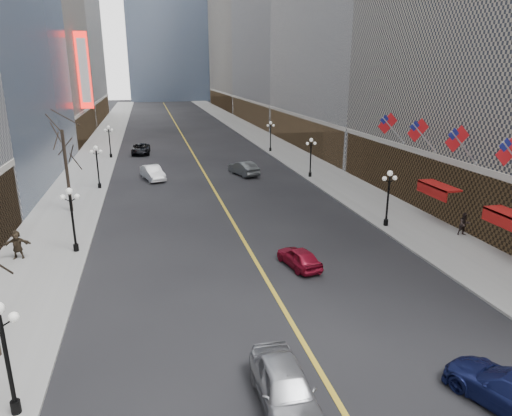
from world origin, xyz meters
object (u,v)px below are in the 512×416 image
streetlamp_west_3 (109,138)px  car_nb_far (141,149)px  streetlamp_east_2 (311,153)px  car_nb_near (285,387)px  streetlamp_east_3 (271,133)px  car_sb_far (244,168)px  car_sb_mid (299,257)px  car_nb_mid (153,173)px  streetlamp_west_1 (72,213)px  streetlamp_east_1 (388,192)px  streetlamp_west_0 (5,348)px  streetlamp_west_2 (97,162)px

streetlamp_west_3 → car_nb_far: streetlamp_west_3 is taller
streetlamp_east_2 → car_nb_near: bearing=-111.2°
streetlamp_east_3 → car_sb_far: size_ratio=0.90×
streetlamp_east_3 → car_sb_far: bearing=-116.3°
streetlamp_east_3 → car_sb_mid: 42.85m
car_nb_near → car_nb_mid: size_ratio=1.03×
car_nb_far → streetlamp_west_1: bearing=-93.7°
car_sb_far → streetlamp_west_3: bearing=-59.2°
streetlamp_east_1 → car_sb_far: 22.55m
streetlamp_east_2 → streetlamp_west_0: (-23.60, -34.00, 0.00)m
streetlamp_east_1 → car_sb_far: (-7.31, 21.23, -2.07)m
streetlamp_west_3 → streetlamp_east_2: bearing=-37.3°
streetlamp_east_1 → streetlamp_west_0: (-23.60, -16.00, 0.00)m
car_sb_mid → car_nb_far: bearing=-88.7°
car_nb_mid → car_nb_far: car_nb_mid is taller
streetlamp_east_1 → car_nb_near: streetlamp_east_1 is taller
streetlamp_west_2 → streetlamp_west_3: same height
car_nb_near → car_nb_far: car_nb_near is taller
car_sb_far → streetlamp_east_3: bearing=-133.3°
car_nb_near → car_sb_far: bearing=81.3°
streetlamp_west_1 → car_sb_mid: size_ratio=1.17×
streetlamp_east_2 → car_sb_far: bearing=156.2°
streetlamp_east_2 → car_nb_far: size_ratio=0.81×
streetlamp_east_2 → car_sb_mid: bearing=-111.3°
streetlamp_east_3 → car_sb_far: 16.61m
streetlamp_east_3 → car_nb_mid: streetlamp_east_3 is taller
car_sb_far → streetlamp_west_2: bearing=-5.8°
streetlamp_east_2 → car_nb_far: bearing=133.3°
car_sb_far → car_nb_near: bearing=63.5°
streetlamp_east_2 → streetlamp_west_3: size_ratio=1.00×
streetlamp_east_2 → car_nb_mid: bearing=169.8°
streetlamp_east_1 → car_sb_far: size_ratio=0.90×
streetlamp_west_2 → car_nb_near: (9.74, -35.81, -2.04)m
streetlamp_west_1 → streetlamp_west_2: (0.00, 18.00, 0.00)m
car_sb_far → car_sb_mid: bearing=68.8°
car_nb_near → streetlamp_east_2: bearing=69.7°
streetlamp_west_1 → car_nb_mid: bearing=75.2°
streetlamp_west_0 → streetlamp_west_1: same height
car_sb_mid → streetlamp_east_1: bearing=-159.8°
streetlamp_east_3 → streetlamp_west_1: 43.05m
car_nb_far → car_sb_mid: car_nb_far is taller
streetlamp_west_1 → car_nb_near: streetlamp_west_1 is taller
car_sb_mid → car_sb_far: car_sb_far is taller
streetlamp_east_3 → streetlamp_west_2: (-23.60, -18.00, 0.00)m
streetlamp_west_0 → car_sb_mid: 17.74m
streetlamp_east_3 → car_nb_near: 55.60m
streetlamp_east_2 → car_sb_mid: 25.62m
streetlamp_east_1 → streetlamp_east_3: size_ratio=1.00×
streetlamp_west_3 → car_nb_far: (4.18, 2.58, -2.13)m
streetlamp_east_2 → car_nb_near: streetlamp_east_2 is taller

